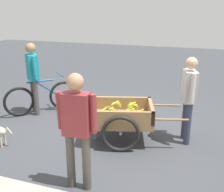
% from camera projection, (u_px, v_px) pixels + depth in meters
% --- Properties ---
extents(ground_plane, '(24.00, 24.00, 0.00)m').
position_uv_depth(ground_plane, '(107.00, 130.00, 5.39)').
color(ground_plane, '#3D3F44').
extents(fruit_cart, '(1.80, 1.20, 0.73)m').
position_uv_depth(fruit_cart, '(121.00, 117.00, 4.86)').
color(fruit_cart, '#937047').
rests_on(fruit_cart, ground).
extents(vendor_person, '(0.29, 0.56, 1.52)m').
position_uv_depth(vendor_person, '(189.00, 93.00, 4.67)').
color(vendor_person, '#333851').
rests_on(vendor_person, ground).
extents(bicycle, '(1.17, 1.26, 0.85)m').
position_uv_depth(bicycle, '(42.00, 97.00, 6.19)').
color(bicycle, black).
rests_on(bicycle, ground).
extents(cyclist_person, '(0.40, 0.44, 1.58)m').
position_uv_depth(cyclist_person, '(33.00, 73.00, 5.93)').
color(cyclist_person, '#4C4742').
rests_on(cyclist_person, ground).
extents(bystander_person, '(0.52, 0.22, 1.56)m').
position_uv_depth(bystander_person, '(77.00, 123.00, 3.40)').
color(bystander_person, '#4C4742').
rests_on(bystander_person, ground).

